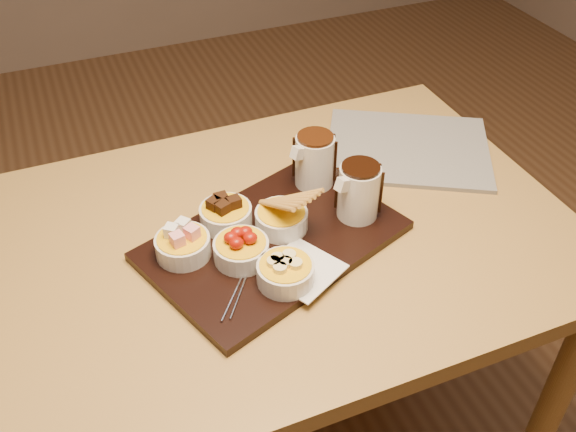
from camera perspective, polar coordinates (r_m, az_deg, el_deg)
name	(u,v)px	position (r m, az deg, el deg)	size (l,w,h in m)	color
dining_table	(265,271)	(1.30, -2.09, -4.89)	(1.20, 0.80, 0.75)	#AB843F
serving_board	(273,241)	(1.21, -1.32, -2.21)	(0.46, 0.30, 0.02)	black
napkin	(302,269)	(1.14, 1.27, -4.76)	(0.12, 0.12, 0.00)	white
bowl_marshmallows	(183,246)	(1.17, -9.32, -2.68)	(0.10, 0.10, 0.04)	silver
bowl_cake	(226,216)	(1.22, -5.54, 0.01)	(0.10, 0.10, 0.04)	silver
bowl_strawberries	(241,251)	(1.15, -4.17, -3.10)	(0.10, 0.10, 0.04)	silver
bowl_biscotti	(281,220)	(1.21, -0.59, -0.34)	(0.10, 0.10, 0.04)	silver
bowl_bananas	(285,273)	(1.10, -0.23, -5.10)	(0.10, 0.10, 0.04)	silver
pitcher_dark_chocolate	(359,192)	(1.22, 6.30, 2.13)	(0.08, 0.08, 0.11)	silver
pitcher_milk_chocolate	(315,161)	(1.30, 2.38, 4.90)	(0.08, 0.08, 0.11)	silver
fondue_skewers	(246,267)	(1.14, -3.72, -4.53)	(0.26, 0.03, 0.01)	silver
newspaper	(408,148)	(1.48, 10.60, 5.94)	(0.36, 0.29, 0.01)	beige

